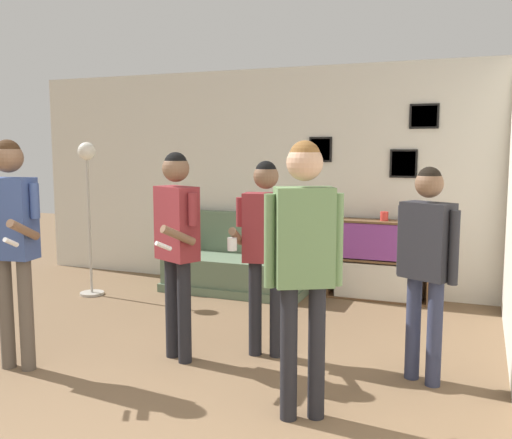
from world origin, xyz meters
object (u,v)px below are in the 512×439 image
at_px(bookshelf, 378,260).
at_px(person_spectator_far_right, 427,253).
at_px(couch, 238,266).
at_px(person_spectator_near_bookshelf, 304,249).
at_px(drinking_cup, 384,216).
at_px(person_player_foreground_center, 177,234).
at_px(person_player_foreground_left, 11,228).
at_px(floor_lamp, 88,187).
at_px(person_watcher_holding_cup, 266,238).

distance_m(bookshelf, person_spectator_far_right, 2.40).
height_order(couch, person_spectator_near_bookshelf, person_spectator_near_bookshelf).
bearing_deg(drinking_cup, person_player_foreground_center, -116.75).
height_order(bookshelf, person_player_foreground_left, person_player_foreground_left).
height_order(person_spectator_far_right, drinking_cup, person_spectator_far_right).
height_order(floor_lamp, person_player_foreground_left, floor_lamp).
bearing_deg(person_spectator_far_right, couch, 139.39).
xyz_separation_m(person_spectator_near_bookshelf, person_spectator_far_right, (0.66, 0.89, -0.13)).
bearing_deg(person_player_foreground_center, person_spectator_near_bookshelf, -26.21).
relative_size(couch, person_player_foreground_left, 0.97).
relative_size(bookshelf, person_player_foreground_center, 0.68).
xyz_separation_m(person_spectator_far_right, drinking_cup, (-0.65, 2.23, -0.01)).
xyz_separation_m(couch, floor_lamp, (-1.53, -0.85, 0.98)).
xyz_separation_m(couch, drinking_cup, (1.72, 0.19, 0.67)).
xyz_separation_m(couch, person_spectator_far_right, (2.38, -2.04, 0.67)).
height_order(person_watcher_holding_cup, person_spectator_near_bookshelf, person_spectator_near_bookshelf).
height_order(person_player_foreground_center, person_spectator_near_bookshelf, person_spectator_near_bookshelf).
bearing_deg(drinking_cup, bookshelf, -179.26).
bearing_deg(person_watcher_holding_cup, couch, 119.20).
bearing_deg(person_watcher_holding_cup, person_player_foreground_left, -150.18).
relative_size(person_spectator_far_right, drinking_cup, 15.72).
bearing_deg(bookshelf, couch, -173.44).
bearing_deg(person_spectator_far_right, person_watcher_holding_cup, 176.64).
bearing_deg(bookshelf, drinking_cup, 0.74).
relative_size(couch, person_player_foreground_center, 1.02).
xyz_separation_m(person_player_foreground_center, person_spectator_far_right, (1.91, 0.27, -0.07)).
relative_size(couch, bookshelf, 1.51).
relative_size(couch, drinking_cup, 17.09).
distance_m(person_watcher_holding_cup, person_spectator_far_right, 1.28).
height_order(couch, person_spectator_far_right, person_spectator_far_right).
bearing_deg(floor_lamp, person_player_foreground_left, -66.60).
bearing_deg(person_spectator_far_right, floor_lamp, 163.07).
relative_size(person_player_foreground_center, person_watcher_holding_cup, 1.04).
height_order(floor_lamp, person_player_foreground_center, floor_lamp).
bearing_deg(person_player_foreground_center, person_watcher_holding_cup, 28.48).
relative_size(person_player_foreground_center, drinking_cup, 16.71).
height_order(person_player_foreground_left, person_watcher_holding_cup, person_player_foreground_left).
distance_m(person_player_foreground_center, drinking_cup, 2.80).
distance_m(couch, bookshelf, 1.69).
relative_size(person_watcher_holding_cup, person_spectator_near_bookshelf, 0.92).
height_order(couch, floor_lamp, floor_lamp).
relative_size(person_spectator_near_bookshelf, drinking_cup, 17.48).
xyz_separation_m(person_player_foreground_left, person_watcher_holding_cup, (1.72, 0.98, -0.12)).
bearing_deg(person_spectator_near_bookshelf, person_spectator_far_right, 53.12).
relative_size(bookshelf, person_spectator_near_bookshelf, 0.65).
bearing_deg(person_player_foreground_left, person_spectator_near_bookshelf, 0.60).
bearing_deg(person_spectator_near_bookshelf, couch, 120.35).
relative_size(person_player_foreground_left, person_watcher_holding_cup, 1.10).
bearing_deg(person_player_foreground_left, floor_lamp, 113.40).
xyz_separation_m(couch, person_player_foreground_center, (0.46, -2.31, 0.75)).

